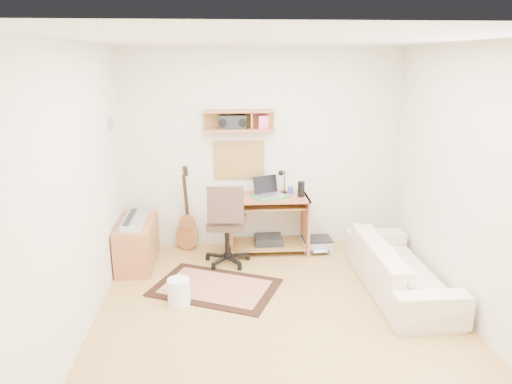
{
  "coord_description": "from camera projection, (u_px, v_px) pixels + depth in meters",
  "views": [
    {
      "loc": [
        -0.52,
        -4.03,
        2.45
      ],
      "look_at": [
        -0.15,
        1.05,
        1.0
      ],
      "focal_mm": 33.1,
      "sensor_mm": 36.0,
      "label": 1
    }
  ],
  "objects": [
    {
      "name": "back_wall",
      "position": [
        262.0,
        150.0,
        6.14
      ],
      "size": [
        3.6,
        0.01,
        2.6
      ],
      "primitive_type": "cube",
      "color": "beige",
      "rests_on": "ground"
    },
    {
      "name": "ceiling",
      "position": [
        284.0,
        38.0,
        3.86
      ],
      "size": [
        3.6,
        4.0,
        0.01
      ],
      "primitive_type": "cube",
      "color": "white",
      "rests_on": "ground"
    },
    {
      "name": "guitar",
      "position": [
        186.0,
        209.0,
        6.13
      ],
      "size": [
        0.33,
        0.24,
        1.11
      ],
      "primitive_type": null,
      "rotation": [
        0.0,
        0.0,
        -0.21
      ],
      "color": "#97592E",
      "rests_on": "floor"
    },
    {
      "name": "left_wall",
      "position": [
        75.0,
        196.0,
        4.09
      ],
      "size": [
        0.01,
        4.0,
        2.6
      ],
      "primitive_type": "cube",
      "color": "beige",
      "rests_on": "ground"
    },
    {
      "name": "wall_shelf",
      "position": [
        239.0,
        120.0,
        5.88
      ],
      "size": [
        0.9,
        0.25,
        0.26
      ],
      "primitive_type": "cube",
      "color": "#B3633F",
      "rests_on": "back_wall"
    },
    {
      "name": "boombox",
      "position": [
        232.0,
        122.0,
        5.88
      ],
      "size": [
        0.34,
        0.15,
        0.17
      ],
      "primitive_type": "cube",
      "color": "black",
      "rests_on": "wall_shelf"
    },
    {
      "name": "task_chair",
      "position": [
        227.0,
        223.0,
        5.72
      ],
      "size": [
        0.57,
        0.57,
        1.05
      ],
      "primitive_type": null,
      "rotation": [
        0.0,
        0.0,
        -0.07
      ],
      "color": "#3C2B23",
      "rests_on": "floor"
    },
    {
      "name": "desk",
      "position": [
        269.0,
        224.0,
        6.13
      ],
      "size": [
        1.0,
        0.55,
        0.75
      ],
      "primitive_type": null,
      "color": "#B3633F",
      "rests_on": "floor"
    },
    {
      "name": "printer",
      "position": [
        317.0,
        243.0,
        6.25
      ],
      "size": [
        0.41,
        0.33,
        0.15
      ],
      "primitive_type": "cube",
      "rotation": [
        0.0,
        0.0,
        0.05
      ],
      "color": "#A5A8AA",
      "rests_on": "floor"
    },
    {
      "name": "sofa",
      "position": [
        401.0,
        259.0,
        5.09
      ],
      "size": [
        0.54,
        1.83,
        0.72
      ],
      "primitive_type": "imported",
      "rotation": [
        0.0,
        0.0,
        1.57
      ],
      "color": "beige",
      "rests_on": "floor"
    },
    {
      "name": "laptop",
      "position": [
        269.0,
        187.0,
        5.97
      ],
      "size": [
        0.43,
        0.43,
        0.25
      ],
      "primitive_type": null,
      "rotation": [
        0.0,
        0.0,
        0.39
      ],
      "color": "silver",
      "rests_on": "desk"
    },
    {
      "name": "floor",
      "position": [
        279.0,
        321.0,
        4.57
      ],
      "size": [
        3.6,
        4.0,
        0.01
      ],
      "primitive_type": "cube",
      "color": "tan",
      "rests_on": "ground"
    },
    {
      "name": "cork_board",
      "position": [
        239.0,
        160.0,
        6.13
      ],
      "size": [
        0.64,
        0.03,
        0.49
      ],
      "primitive_type": "cube",
      "color": "tan",
      "rests_on": "back_wall"
    },
    {
      "name": "desk_lamp",
      "position": [
        284.0,
        181.0,
        6.13
      ],
      "size": [
        0.1,
        0.1,
        0.31
      ],
      "primitive_type": null,
      "color": "black",
      "rests_on": "desk"
    },
    {
      "name": "speaker",
      "position": [
        301.0,
        189.0,
        5.98
      ],
      "size": [
        0.09,
        0.09,
        0.2
      ],
      "primitive_type": "cylinder",
      "color": "black",
      "rests_on": "desk"
    },
    {
      "name": "right_wall",
      "position": [
        476.0,
        188.0,
        4.34
      ],
      "size": [
        0.01,
        4.0,
        2.6
      ],
      "primitive_type": "cube",
      "color": "beige",
      "rests_on": "ground"
    },
    {
      "name": "wall_photo",
      "position": [
        111.0,
        124.0,
        5.41
      ],
      "size": [
        0.02,
        0.2,
        0.15
      ],
      "primitive_type": "cube",
      "color": "#4C8CBF",
      "rests_on": "left_wall"
    },
    {
      "name": "waste_basket",
      "position": [
        179.0,
        292.0,
        4.84
      ],
      "size": [
        0.3,
        0.3,
        0.28
      ],
      "primitive_type": "cylinder",
      "rotation": [
        0.0,
        0.0,
        0.39
      ],
      "color": "white",
      "rests_on": "floor"
    },
    {
      "name": "rug",
      "position": [
        215.0,
        287.0,
        5.22
      ],
      "size": [
        1.55,
        1.33,
        0.02
      ],
      "primitive_type": "cube",
      "rotation": [
        0.0,
        0.0,
        -0.41
      ],
      "color": "#D2AF8C",
      "rests_on": "floor"
    },
    {
      "name": "music_keyboard",
      "position": [
        135.0,
        219.0,
        5.66
      ],
      "size": [
        0.23,
        0.73,
        0.06
      ],
      "primitive_type": "cube",
      "color": "#B2B5BA",
      "rests_on": "cabinet"
    },
    {
      "name": "cabinet",
      "position": [
        137.0,
        243.0,
        5.75
      ],
      "size": [
        0.4,
        0.9,
        0.55
      ],
      "primitive_type": "cube",
      "color": "#B3633F",
      "rests_on": "floor"
    },
    {
      "name": "pencil_cup",
      "position": [
        290.0,
        190.0,
        6.13
      ],
      "size": [
        0.06,
        0.06,
        0.09
      ],
      "primitive_type": "cylinder",
      "color": "#35419F",
      "rests_on": "desk"
    }
  ]
}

